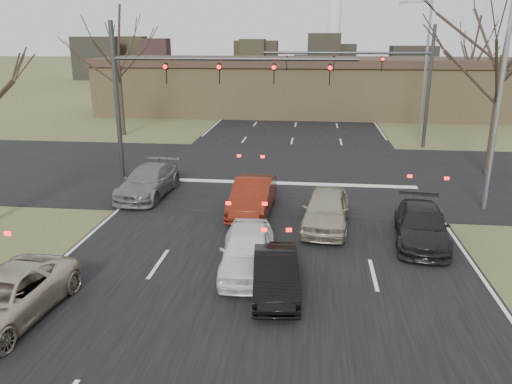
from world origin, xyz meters
TOP-DOWN VIEW (x-y plane):
  - ground at (0.00, 0.00)m, footprint 360.00×360.00m
  - road_main at (0.00, 60.00)m, footprint 14.00×300.00m
  - road_cross at (0.00, 15.00)m, footprint 200.00×14.00m
  - building at (2.00, 38.00)m, footprint 42.40×10.40m
  - mast_arm_near at (-5.23, 13.00)m, footprint 12.12×0.24m
  - mast_arm_far at (6.18, 23.00)m, footprint 11.12×0.24m
  - streetlight_right_near at (8.82, 10.00)m, footprint 2.34×0.25m
  - streetlight_right_far at (9.32, 27.00)m, footprint 2.34×0.25m
  - tree_right_near at (11.00, 16.00)m, footprint 6.90×6.90m
  - tree_left_far at (-13.00, 25.00)m, footprint 5.70×5.70m
  - tree_right_far at (15.00, 35.00)m, footprint 5.40×5.40m
  - car_silver_suv at (-6.50, -0.74)m, footprint 2.53×4.83m
  - car_white_sedan at (-0.50, 2.93)m, footprint 1.99×4.32m
  - car_black_hatch at (0.50, 1.57)m, footprint 1.61×3.77m
  - car_charcoal_sedan at (5.50, 5.93)m, footprint 2.34×4.66m
  - car_grey_ahead at (-6.19, 10.29)m, footprint 2.20×4.91m
  - car_red_ahead at (-0.99, 8.43)m, footprint 1.74×4.55m
  - car_silver_ahead at (2.07, 7.07)m, footprint 2.16×4.52m

SIDE VIEW (x-z plane):
  - ground at x=0.00m, z-range 0.00..0.00m
  - road_main at x=0.00m, z-range 0.00..0.02m
  - road_cross at x=0.00m, z-range 0.00..0.03m
  - car_black_hatch at x=0.50m, z-range 0.00..1.21m
  - car_silver_suv at x=-6.50m, z-range 0.00..1.30m
  - car_charcoal_sedan at x=5.50m, z-range 0.00..1.30m
  - car_grey_ahead at x=-6.19m, z-range 0.00..1.40m
  - car_white_sedan at x=-0.50m, z-range 0.00..1.43m
  - car_red_ahead at x=-0.99m, z-range 0.00..1.48m
  - car_silver_ahead at x=2.07m, z-range 0.00..1.49m
  - building at x=2.00m, z-range 0.02..5.32m
  - mast_arm_far at x=6.18m, z-range 1.02..9.02m
  - mast_arm_near at x=-5.23m, z-range 1.07..9.07m
  - streetlight_right_near at x=8.82m, z-range 0.59..10.59m
  - streetlight_right_far at x=9.32m, z-range 0.59..10.59m
  - tree_right_far at x=15.00m, z-range 2.46..11.46m
  - tree_left_far at x=-13.00m, z-range 2.59..12.09m
  - tree_right_near at x=11.00m, z-range 3.15..14.65m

